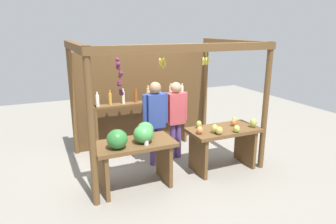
{
  "coord_description": "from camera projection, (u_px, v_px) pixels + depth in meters",
  "views": [
    {
      "loc": [
        -2.11,
        -4.95,
        2.46
      ],
      "look_at": [
        0.0,
        -0.2,
        1.01
      ],
      "focal_mm": 32.19,
      "sensor_mm": 36.0,
      "label": 1
    }
  ],
  "objects": [
    {
      "name": "ground_plane",
      "position": [
        164.0,
        159.0,
        5.84
      ],
      "size": [
        12.0,
        12.0,
        0.0
      ],
      "primitive_type": "plane",
      "color": "gray",
      "rests_on": "ground"
    },
    {
      "name": "market_stall",
      "position": [
        154.0,
        88.0,
        5.88
      ],
      "size": [
        3.1,
        2.14,
        2.24
      ],
      "color": "brown",
      "rests_on": "ground"
    },
    {
      "name": "fruit_counter_left",
      "position": [
        135.0,
        147.0,
        4.65
      ],
      "size": [
        1.25,
        0.66,
        1.05
      ],
      "color": "brown",
      "rests_on": "ground"
    },
    {
      "name": "fruit_counter_right",
      "position": [
        223.0,
        139.0,
        5.33
      ],
      "size": [
        1.25,
        0.66,
        0.92
      ],
      "color": "brown",
      "rests_on": "ground"
    },
    {
      "name": "bottle_shelf_unit",
      "position": [
        143.0,
        111.0,
        6.24
      ],
      "size": [
        1.99,
        0.22,
        1.36
      ],
      "color": "brown",
      "rests_on": "ground"
    },
    {
      "name": "vendor_man",
      "position": [
        155.0,
        116.0,
        5.4
      ],
      "size": [
        0.48,
        0.21,
        1.56
      ],
      "rotation": [
        0.0,
        0.0,
        0.09
      ],
      "color": "#4C356C",
      "rests_on": "ground"
    },
    {
      "name": "vendor_woman",
      "position": [
        176.0,
        114.0,
        5.7
      ],
      "size": [
        0.48,
        0.2,
        1.5
      ],
      "rotation": [
        0.0,
        0.0,
        0.05
      ],
      "color": "#573C7A",
      "rests_on": "ground"
    }
  ]
}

